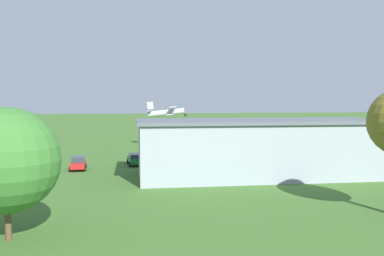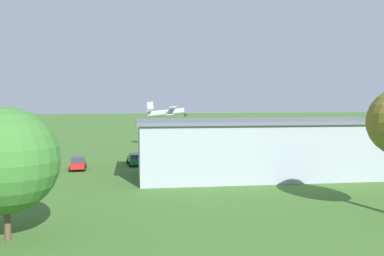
# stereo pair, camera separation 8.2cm
# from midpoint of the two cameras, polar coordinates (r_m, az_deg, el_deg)

# --- Properties ---
(ground_plane) EXTENTS (400.00, 400.00, 0.00)m
(ground_plane) POSITION_cam_midpoint_polar(r_m,az_deg,el_deg) (85.80, -2.05, -2.03)
(ground_plane) COLOR #3D6628
(hangar) EXTENTS (28.83, 12.16, 6.46)m
(hangar) POSITION_cam_midpoint_polar(r_m,az_deg,el_deg) (48.62, 9.46, -2.66)
(hangar) COLOR #99A3AD
(hangar) RESTS_ON ground_plane
(biplane) EXTENTS (7.86, 8.50, 3.73)m
(biplane) POSITION_cam_midpoint_polar(r_m,az_deg,el_deg) (79.34, -3.29, 2.16)
(biplane) COLOR silver
(car_green) EXTENTS (2.26, 4.45, 1.50)m
(car_green) POSITION_cam_midpoint_polar(r_m,az_deg,el_deg) (56.93, -7.64, -4.19)
(car_green) COLOR #1E6B38
(car_green) RESTS_ON ground_plane
(car_red) EXTENTS (2.00, 4.08, 1.66)m
(car_red) POSITION_cam_midpoint_polar(r_m,az_deg,el_deg) (54.41, -15.16, -4.59)
(car_red) COLOR red
(car_red) RESTS_ON ground_plane
(car_yellow) EXTENTS (2.18, 4.39, 1.67)m
(car_yellow) POSITION_cam_midpoint_polar(r_m,az_deg,el_deg) (55.59, -22.73, -4.57)
(car_yellow) COLOR gold
(car_yellow) RESTS_ON ground_plane
(person_by_parked_cars) EXTENTS (0.54, 0.54, 1.75)m
(person_by_parked_cars) POSITION_cam_midpoint_polar(r_m,az_deg,el_deg) (67.10, 17.68, -3.06)
(person_by_parked_cars) COLOR #B23333
(person_by_parked_cars) RESTS_ON ground_plane
(person_at_fence_line) EXTENTS (0.52, 0.52, 1.69)m
(person_at_fence_line) POSITION_cam_midpoint_polar(r_m,az_deg,el_deg) (61.64, 18.44, -3.70)
(person_at_fence_line) COLOR #B23333
(person_at_fence_line) RESTS_ON ground_plane
(tree_behind_hangar_left) EXTENTS (6.53, 6.53, 8.24)m
(tree_behind_hangar_left) POSITION_cam_midpoint_polar(r_m,az_deg,el_deg) (28.07, -23.89, -4.04)
(tree_behind_hangar_left) COLOR brown
(tree_behind_hangar_left) RESTS_ON ground_plane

